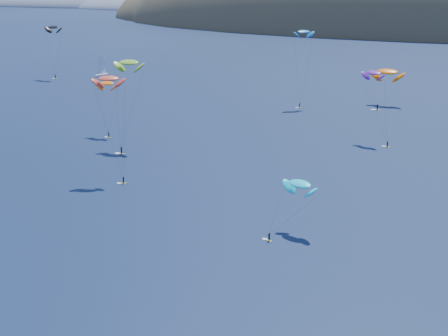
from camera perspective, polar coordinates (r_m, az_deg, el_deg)
headland at (r=928.21m, az=-11.40°, el=14.28°), size 460.00×250.00×60.00m
sailboat at (r=296.15m, az=-11.10°, el=8.44°), size 8.36×7.26×10.05m
kitesurfer_1 at (r=187.62m, az=-10.68°, el=7.61°), size 7.04×6.39×17.04m
kitesurfer_3 at (r=173.05m, az=-8.70°, el=9.51°), size 8.81×12.19×25.36m
kitesurfer_4 at (r=226.48m, az=7.31°, el=12.25°), size 7.85×10.14×28.06m
kitesurfer_5 at (r=116.21m, az=6.95°, el=-1.46°), size 8.17×10.51×11.12m
kitesurfer_6 at (r=182.09m, az=13.52°, el=8.45°), size 10.73×10.22×21.17m
kitesurfer_9 at (r=146.45m, az=-10.52°, el=8.04°), size 10.19×8.43×25.18m
kitesurfer_11 at (r=234.64m, az=14.73°, el=8.52°), size 12.50×15.71×15.10m
kitesurfer_12 at (r=294.50m, az=-15.33°, el=12.31°), size 9.05×6.45×24.85m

